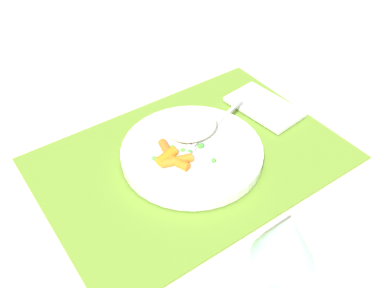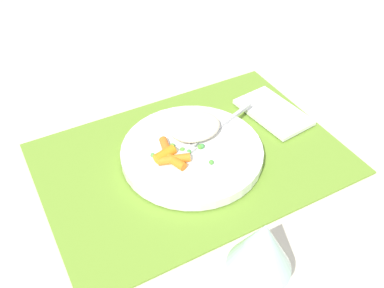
{
  "view_description": "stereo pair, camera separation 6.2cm",
  "coord_description": "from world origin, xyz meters",
  "px_view_note": "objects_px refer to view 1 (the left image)",
  "views": [
    {
      "loc": [
        0.31,
        0.43,
        0.51
      ],
      "look_at": [
        0.0,
        0.0,
        0.03
      ],
      "focal_mm": 40.66,
      "sensor_mm": 36.0,
      "label": 1
    },
    {
      "loc": [
        0.25,
        0.46,
        0.51
      ],
      "look_at": [
        0.0,
        0.0,
        0.03
      ],
      "focal_mm": 40.66,
      "sensor_mm": 36.0,
      "label": 2
    }
  ],
  "objects_px": {
    "wine_glass": "(286,241)",
    "plate": "(192,153)",
    "rice_mound": "(192,127)",
    "carrot_portion": "(172,158)",
    "napkin": "(264,107)",
    "fork": "(205,135)"
  },
  "relations": [
    {
      "from": "wine_glass",
      "to": "plate",
      "type": "bearing_deg",
      "value": -101.21
    },
    {
      "from": "rice_mound",
      "to": "wine_glass",
      "type": "distance_m",
      "value": 0.3
    },
    {
      "from": "carrot_portion",
      "to": "wine_glass",
      "type": "height_order",
      "value": "wine_glass"
    },
    {
      "from": "napkin",
      "to": "plate",
      "type": "bearing_deg",
      "value": 8.98
    },
    {
      "from": "plate",
      "to": "rice_mound",
      "type": "relative_size",
      "value": 2.61
    },
    {
      "from": "wine_glass",
      "to": "napkin",
      "type": "distance_m",
      "value": 0.38
    },
    {
      "from": "carrot_portion",
      "to": "napkin",
      "type": "bearing_deg",
      "value": -171.09
    },
    {
      "from": "fork",
      "to": "carrot_portion",
      "type": "bearing_deg",
      "value": 13.46
    },
    {
      "from": "fork",
      "to": "napkin",
      "type": "bearing_deg",
      "value": -173.43
    },
    {
      "from": "fork",
      "to": "wine_glass",
      "type": "height_order",
      "value": "wine_glass"
    },
    {
      "from": "plate",
      "to": "fork",
      "type": "distance_m",
      "value": 0.04
    },
    {
      "from": "rice_mound",
      "to": "napkin",
      "type": "xyz_separation_m",
      "value": [
        -0.17,
        0.0,
        -0.03
      ]
    },
    {
      "from": "wine_glass",
      "to": "napkin",
      "type": "height_order",
      "value": "wine_glass"
    },
    {
      "from": "fork",
      "to": "napkin",
      "type": "height_order",
      "value": "fork"
    },
    {
      "from": "fork",
      "to": "napkin",
      "type": "relative_size",
      "value": 1.41
    },
    {
      "from": "rice_mound",
      "to": "napkin",
      "type": "distance_m",
      "value": 0.17
    },
    {
      "from": "plate",
      "to": "napkin",
      "type": "bearing_deg",
      "value": -171.02
    },
    {
      "from": "fork",
      "to": "napkin",
      "type": "xyz_separation_m",
      "value": [
        -0.15,
        -0.02,
        -0.02
      ]
    },
    {
      "from": "carrot_portion",
      "to": "wine_glass",
      "type": "distance_m",
      "value": 0.26
    },
    {
      "from": "plate",
      "to": "carrot_portion",
      "type": "height_order",
      "value": "carrot_portion"
    },
    {
      "from": "fork",
      "to": "rice_mound",
      "type": "bearing_deg",
      "value": -58.8
    },
    {
      "from": "carrot_portion",
      "to": "rice_mound",
      "type": "bearing_deg",
      "value": -149.62
    }
  ]
}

